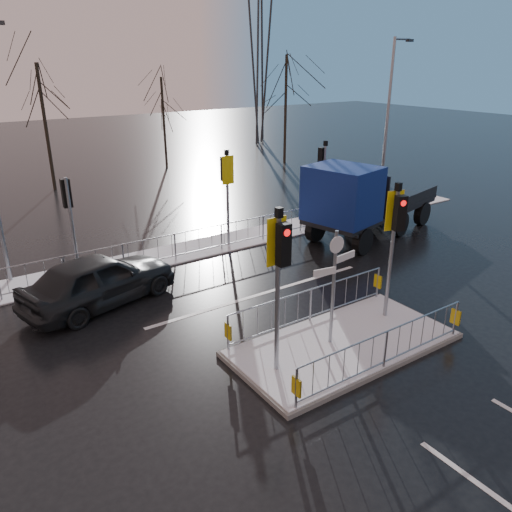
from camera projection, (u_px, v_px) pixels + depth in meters
ground at (343, 346)px, 13.15m from camera, size 120.00×120.00×0.00m
snow_verge at (192, 250)px, 19.76m from camera, size 30.00×2.00×0.04m
lane_markings at (352, 352)px, 12.89m from camera, size 8.00×11.38×0.01m
traffic_island at (344, 333)px, 13.01m from camera, size 6.00×3.04×4.15m
far_kerb_fixtures at (204, 228)px, 19.15m from camera, size 18.00×0.65×3.83m
car_far_lane at (99, 280)px, 15.14m from camera, size 5.12×3.09×1.63m
flatbed_truck at (355, 200)px, 20.18m from camera, size 7.41×4.08×3.25m
tree_far_a at (42, 103)px, 27.25m from camera, size 3.75×3.75×7.08m
tree_far_b at (163, 105)px, 33.21m from camera, size 3.25×3.25×6.14m
tree_far_c at (286, 89)px, 34.73m from camera, size 4.00×4.00×7.55m
street_lamp_right at (388, 120)px, 23.60m from camera, size 1.25×0.18×8.00m
pylon_wires at (249, 7)px, 40.99m from camera, size 70.00×2.38×19.97m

